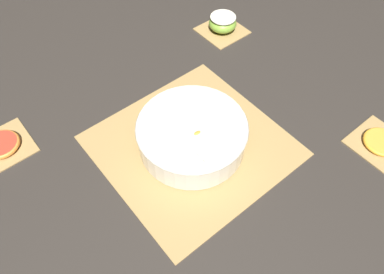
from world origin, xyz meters
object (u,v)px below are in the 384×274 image
Objects in this scene: fruit_salad_bowl at (192,134)px; orange_slice_whole at (381,142)px; grapefruit_slice at (1,144)px; apple_half at (223,23)px.

fruit_salad_bowl reaches higher than orange_slice_whole.
grapefruit_slice is (-0.70, 0.56, 0.00)m from orange_slice_whole.
orange_slice_whole is (0.35, -0.28, -0.04)m from fruit_salad_bowl.
apple_half is 0.56m from orange_slice_whole.
apple_half reaches higher than grapefruit_slice.
apple_half is at bearing 0.00° from grapefruit_slice.
fruit_salad_bowl is at bearing -38.80° from grapefruit_slice.
orange_slice_whole is at bearing -90.00° from apple_half.
grapefruit_slice is (-0.35, 0.28, -0.04)m from fruit_salad_bowl.
fruit_salad_bowl is 3.04× the size of apple_half.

